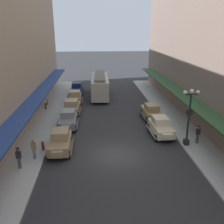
% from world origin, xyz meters
% --- Properties ---
extents(ground_plane, '(200.00, 200.00, 0.00)m').
position_xyz_m(ground_plane, '(0.00, 0.00, 0.00)').
color(ground_plane, '#2D2D30').
extents(sidewalk_left, '(3.00, 60.00, 0.15)m').
position_xyz_m(sidewalk_left, '(-7.50, 0.00, 0.07)').
color(sidewalk_left, '#B7B5AD').
rests_on(sidewalk_left, ground).
extents(sidewalk_right, '(3.00, 60.00, 0.15)m').
position_xyz_m(sidewalk_right, '(7.50, 0.00, 0.07)').
color(sidewalk_right, '#B7B5AD').
rests_on(sidewalk_right, ground).
extents(parked_car_0, '(2.30, 4.32, 1.84)m').
position_xyz_m(parked_car_0, '(-4.61, 10.96, 0.94)').
color(parked_car_0, '#997F5B').
rests_on(parked_car_0, ground).
extents(parked_car_1, '(2.18, 4.28, 1.84)m').
position_xyz_m(parked_car_1, '(-4.83, 1.19, 0.94)').
color(parked_car_1, '#997F5B').
rests_on(parked_car_1, ground).
extents(parked_car_2, '(2.18, 4.28, 1.84)m').
position_xyz_m(parked_car_2, '(-4.70, 6.58, 0.94)').
color(parked_car_2, slate).
rests_on(parked_car_2, ground).
extents(parked_car_3, '(2.27, 4.31, 1.84)m').
position_xyz_m(parked_car_3, '(4.81, 8.49, 0.94)').
color(parked_car_3, '#997F5B').
rests_on(parked_car_3, ground).
extents(parked_car_4, '(2.31, 4.32, 1.84)m').
position_xyz_m(parked_car_4, '(-4.70, 20.79, 0.94)').
color(parked_car_4, '#19234C').
rests_on(parked_car_4, ground).
extents(parked_car_5, '(2.22, 4.29, 1.84)m').
position_xyz_m(parked_car_5, '(-4.58, 15.59, 0.94)').
color(parked_car_5, '#997F5B').
rests_on(parked_car_5, ground).
extents(parked_car_6, '(2.28, 4.31, 1.84)m').
position_xyz_m(parked_car_6, '(4.69, 3.81, 0.94)').
color(parked_car_6, beige).
rests_on(parked_car_6, ground).
extents(streetcar, '(2.72, 9.65, 3.46)m').
position_xyz_m(streetcar, '(-0.94, 18.93, 1.90)').
color(streetcar, '#ADA899').
rests_on(streetcar, ground).
extents(lamp_post_with_clock, '(1.42, 0.44, 5.16)m').
position_xyz_m(lamp_post_with_clock, '(6.40, 1.27, 2.99)').
color(lamp_post_with_clock, black).
rests_on(lamp_post_with_clock, sidewalk_right).
extents(fire_hydrant, '(0.24, 0.24, 0.82)m').
position_xyz_m(fire_hydrant, '(-6.35, 1.15, 0.56)').
color(fire_hydrant, '#B21E19').
rests_on(fire_hydrant, sidewalk_left).
extents(pedestrian_0, '(0.36, 0.24, 1.64)m').
position_xyz_m(pedestrian_0, '(-8.41, 14.54, 0.99)').
color(pedestrian_0, '#4C4238').
rests_on(pedestrian_0, sidewalk_left).
extents(pedestrian_1, '(0.36, 0.28, 1.67)m').
position_xyz_m(pedestrian_1, '(-7.50, -1.71, 1.01)').
color(pedestrian_1, '#4C4238').
rests_on(pedestrian_1, sidewalk_left).
extents(pedestrian_2, '(0.36, 0.24, 1.64)m').
position_xyz_m(pedestrian_2, '(-8.22, 12.63, 0.99)').
color(pedestrian_2, '#2D2D33').
rests_on(pedestrian_2, sidewalk_left).
extents(pedestrian_3, '(0.36, 0.24, 1.64)m').
position_xyz_m(pedestrian_3, '(-6.71, -0.34, 0.99)').
color(pedestrian_3, slate).
rests_on(pedestrian_3, sidewalk_left).
extents(pedestrian_4, '(0.36, 0.28, 1.67)m').
position_xyz_m(pedestrian_4, '(7.50, 1.50, 1.01)').
color(pedestrian_4, '#4C4238').
rests_on(pedestrian_4, sidewalk_right).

